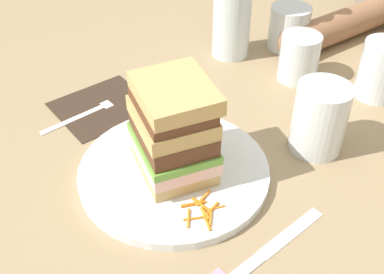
{
  "coord_description": "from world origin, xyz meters",
  "views": [
    {
      "loc": [
        0.39,
        -0.28,
        0.45
      ],
      "look_at": [
        -0.01,
        0.0,
        0.05
      ],
      "focal_mm": 44.26,
      "sensor_mm": 36.0,
      "label": 1
    }
  ],
  "objects_px": {
    "main_plate": "(174,171)",
    "empty_tumbler_1": "(382,70)",
    "sandwich": "(173,130)",
    "fork": "(90,110)",
    "juice_glass": "(319,122)",
    "empty_tumbler_0": "(299,57)",
    "napkin_dark": "(103,106)",
    "empty_tumbler_2": "(289,28)",
    "knife": "(261,256)"
  },
  "relations": [
    {
      "from": "main_plate",
      "to": "empty_tumbler_1",
      "type": "relative_size",
      "value": 2.71
    },
    {
      "from": "sandwich",
      "to": "fork",
      "type": "distance_m",
      "value": 0.21
    },
    {
      "from": "juice_glass",
      "to": "empty_tumbler_0",
      "type": "bearing_deg",
      "value": 143.2
    },
    {
      "from": "napkin_dark",
      "to": "empty_tumbler_2",
      "type": "xyz_separation_m",
      "value": [
        0.03,
        0.39,
        0.04
      ]
    },
    {
      "from": "fork",
      "to": "knife",
      "type": "relative_size",
      "value": 0.83
    },
    {
      "from": "knife",
      "to": "empty_tumbler_1",
      "type": "distance_m",
      "value": 0.41
    },
    {
      "from": "main_plate",
      "to": "empty_tumbler_2",
      "type": "xyz_separation_m",
      "value": [
        -0.18,
        0.38,
        0.03
      ]
    },
    {
      "from": "sandwich",
      "to": "empty_tumbler_1",
      "type": "height_order",
      "value": "sandwich"
    },
    {
      "from": "fork",
      "to": "knife",
      "type": "bearing_deg",
      "value": 5.69
    },
    {
      "from": "empty_tumbler_1",
      "to": "empty_tumbler_2",
      "type": "xyz_separation_m",
      "value": [
        -0.21,
        -0.01,
        -0.01
      ]
    },
    {
      "from": "main_plate",
      "to": "juice_glass",
      "type": "distance_m",
      "value": 0.22
    },
    {
      "from": "main_plate",
      "to": "empty_tumbler_0",
      "type": "relative_size",
      "value": 3.15
    },
    {
      "from": "empty_tumbler_1",
      "to": "sandwich",
      "type": "bearing_deg",
      "value": -94.67
    },
    {
      "from": "juice_glass",
      "to": "empty_tumbler_1",
      "type": "distance_m",
      "value": 0.19
    },
    {
      "from": "fork",
      "to": "empty_tumbler_0",
      "type": "height_order",
      "value": "empty_tumbler_0"
    },
    {
      "from": "napkin_dark",
      "to": "empty_tumbler_2",
      "type": "relative_size",
      "value": 1.73
    },
    {
      "from": "knife",
      "to": "empty_tumbler_2",
      "type": "distance_m",
      "value": 0.51
    },
    {
      "from": "napkin_dark",
      "to": "main_plate",
      "type": "bearing_deg",
      "value": 2.37
    },
    {
      "from": "empty_tumbler_1",
      "to": "napkin_dark",
      "type": "bearing_deg",
      "value": -120.45
    },
    {
      "from": "napkin_dark",
      "to": "empty_tumbler_2",
      "type": "distance_m",
      "value": 0.39
    },
    {
      "from": "napkin_dark",
      "to": "knife",
      "type": "height_order",
      "value": "same"
    },
    {
      "from": "knife",
      "to": "juice_glass",
      "type": "relative_size",
      "value": 1.93
    },
    {
      "from": "napkin_dark",
      "to": "knife",
      "type": "distance_m",
      "value": 0.37
    },
    {
      "from": "empty_tumbler_2",
      "to": "empty_tumbler_0",
      "type": "bearing_deg",
      "value": -35.3
    },
    {
      "from": "main_plate",
      "to": "knife",
      "type": "height_order",
      "value": "main_plate"
    },
    {
      "from": "empty_tumbler_0",
      "to": "napkin_dark",
      "type": "bearing_deg",
      "value": -110.07
    },
    {
      "from": "main_plate",
      "to": "empty_tumbler_2",
      "type": "distance_m",
      "value": 0.42
    },
    {
      "from": "sandwich",
      "to": "empty_tumbler_0",
      "type": "bearing_deg",
      "value": 104.79
    },
    {
      "from": "sandwich",
      "to": "empty_tumbler_2",
      "type": "relative_size",
      "value": 1.61
    },
    {
      "from": "sandwich",
      "to": "juice_glass",
      "type": "bearing_deg",
      "value": 71.14
    },
    {
      "from": "empty_tumbler_0",
      "to": "sandwich",
      "type": "bearing_deg",
      "value": -75.21
    },
    {
      "from": "napkin_dark",
      "to": "empty_tumbler_0",
      "type": "bearing_deg",
      "value": 69.93
    },
    {
      "from": "fork",
      "to": "empty_tumbler_2",
      "type": "bearing_deg",
      "value": 86.74
    },
    {
      "from": "fork",
      "to": "empty_tumbler_0",
      "type": "relative_size",
      "value": 2.02
    },
    {
      "from": "fork",
      "to": "juice_glass",
      "type": "relative_size",
      "value": 1.61
    },
    {
      "from": "fork",
      "to": "knife",
      "type": "distance_m",
      "value": 0.37
    },
    {
      "from": "main_plate",
      "to": "empty_tumbler_2",
      "type": "height_order",
      "value": "empty_tumbler_2"
    },
    {
      "from": "knife",
      "to": "juice_glass",
      "type": "height_order",
      "value": "juice_glass"
    },
    {
      "from": "sandwich",
      "to": "empty_tumbler_0",
      "type": "relative_size",
      "value": 1.61
    },
    {
      "from": "juice_glass",
      "to": "knife",
      "type": "bearing_deg",
      "value": -62.03
    },
    {
      "from": "napkin_dark",
      "to": "fork",
      "type": "bearing_deg",
      "value": -84.73
    },
    {
      "from": "knife",
      "to": "empty_tumbler_0",
      "type": "relative_size",
      "value": 2.42
    },
    {
      "from": "fork",
      "to": "sandwich",
      "type": "bearing_deg",
      "value": 8.97
    },
    {
      "from": "main_plate",
      "to": "empty_tumbler_0",
      "type": "bearing_deg",
      "value": 104.76
    },
    {
      "from": "main_plate",
      "to": "juice_glass",
      "type": "xyz_separation_m",
      "value": [
        0.07,
        0.2,
        0.04
      ]
    },
    {
      "from": "empty_tumbler_2",
      "to": "empty_tumbler_1",
      "type": "bearing_deg",
      "value": 1.92
    },
    {
      "from": "main_plate",
      "to": "napkin_dark",
      "type": "relative_size",
      "value": 1.82
    },
    {
      "from": "empty_tumbler_0",
      "to": "empty_tumbler_1",
      "type": "distance_m",
      "value": 0.14
    },
    {
      "from": "fork",
      "to": "empty_tumbler_1",
      "type": "relative_size",
      "value": 1.73
    },
    {
      "from": "knife",
      "to": "napkin_dark",
      "type": "bearing_deg",
      "value": -177.74
    }
  ]
}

